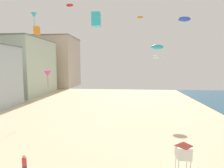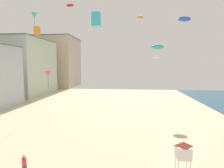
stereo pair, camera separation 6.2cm
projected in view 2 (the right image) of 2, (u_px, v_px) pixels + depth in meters
The scene contains 13 objects.
boardwalk_hotel_mid at pixel (25, 67), 54.64m from camera, with size 12.21×18.73×16.51m.
boardwalk_hotel_far at pixel (55, 62), 75.70m from camera, with size 18.14×16.91×20.16m.
kite_flyer at pixel (24, 164), 14.30m from camera, with size 0.34×0.34×1.64m.
lifeguard_stand at pixel (183, 150), 14.58m from camera, with size 1.10×1.10×2.55m.
kite_cyan_delta at pixel (34, 15), 36.50m from camera, with size 1.14×1.14×2.60m.
kite_cyan_box at pixel (96, 20), 19.22m from camera, with size 0.89×0.89×1.40m.
kite_blue_parafoil at pixel (184, 19), 20.29m from camera, with size 1.40×0.39×0.55m.
kite_orange_parafoil at pixel (140, 17), 43.35m from camera, with size 1.44×0.40×0.56m.
kite_white_parafoil at pixel (157, 57), 42.92m from camera, with size 1.72×0.48×0.67m.
kite_red_parafoil at pixel (70, 5), 43.23m from camera, with size 1.80×0.50×0.70m.
kite_magenta_delta at pixel (48, 74), 32.95m from camera, with size 1.30×1.30×2.94m.
kite_cyan_parafoil at pixel (157, 47), 30.75m from camera, with size 2.05×0.57×0.80m.
kite_orange_box at pixel (37, 30), 21.53m from camera, with size 0.57×0.57×0.89m.
Camera 2 is at (5.81, -6.20, 8.56)m, focal length 29.26 mm.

